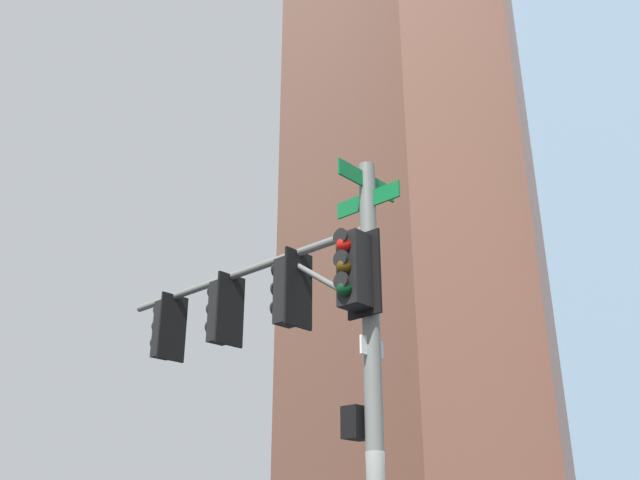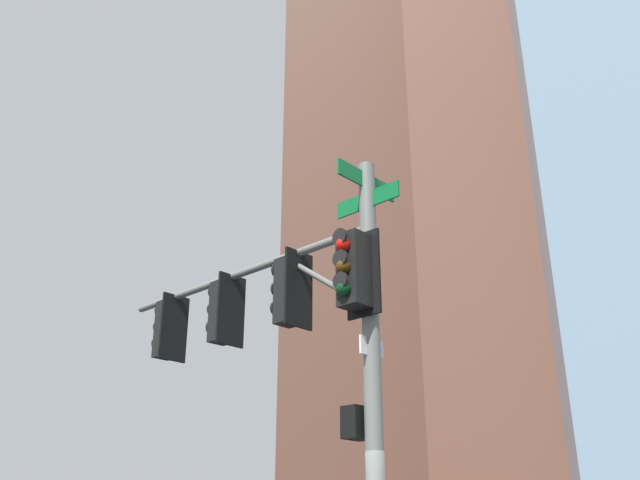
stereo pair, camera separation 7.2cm
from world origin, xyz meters
name	(u,v)px [view 2 (the right image)]	position (x,y,z in m)	size (l,w,h in m)	color
signal_pole_assembly	(285,325)	(-0.93, -1.40, 4.36)	(3.62, 5.06, 6.41)	slate
building_brick_nearside	(426,227)	(-41.54, 0.39, 23.45)	(22.67, 17.65, 46.91)	brown
building_brick_midblock	(528,227)	(-35.45, 7.14, 20.29)	(21.84, 14.37, 40.57)	brown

